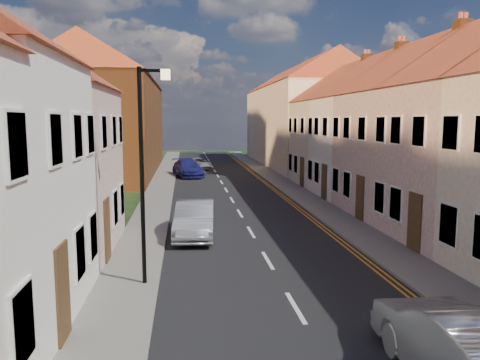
{
  "coord_description": "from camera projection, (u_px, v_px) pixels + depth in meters",
  "views": [
    {
      "loc": [
        -2.7,
        6.99,
        4.71
      ],
      "look_at": [
        -0.09,
        29.24,
        1.82
      ],
      "focal_mm": 35.0,
      "sensor_mm": 36.0,
      "label": 1
    }
  ],
  "objects": [
    {
      "name": "car_far",
      "position": [
        188.0,
        168.0,
        38.94
      ],
      "size": [
        2.94,
        5.14,
        1.4
      ],
      "primitive_type": "imported",
      "rotation": [
        0.0,
        0.0,
        0.21
      ],
      "color": "navy",
      "rests_on": "ground"
    },
    {
      "name": "block_left_far",
      "position": [
        110.0,
        113.0,
        41.53
      ],
      "size": [
        8.3,
        24.2,
        10.5
      ],
      "color": "brown",
      "rests_on": "ground"
    },
    {
      "name": "car_mid_b",
      "position": [
        468.0,
        352.0,
        7.96
      ],
      "size": [
        1.78,
        4.78,
        1.56
      ],
      "primitive_type": "imported",
      "rotation": [
        0.0,
        0.0,
        3.12
      ],
      "color": "#A2A5A9",
      "rests_on": "ground"
    },
    {
      "name": "road",
      "position": [
        240.0,
        214.0,
        23.58
      ],
      "size": [
        7.0,
        90.0,
        0.02
      ],
      "primitive_type": "cube",
      "color": "black",
      "rests_on": "ground"
    },
    {
      "name": "pavement_left",
      "position": [
        151.0,
        215.0,
        23.06
      ],
      "size": [
        1.8,
        90.0,
        0.12
      ],
      "primitive_type": "cube",
      "color": "slate",
      "rests_on": "ground"
    },
    {
      "name": "car_distant",
      "position": [
        198.0,
        164.0,
        44.57
      ],
      "size": [
        2.75,
        4.28,
        1.1
      ],
      "primitive_type": "imported",
      "rotation": [
        0.0,
        0.0,
        0.25
      ],
      "color": "#9E9FA5",
      "rests_on": "ground"
    },
    {
      "name": "cottage_r_pink",
      "position": [
        430.0,
        125.0,
        23.0
      ],
      "size": [
        8.3,
        6.0,
        9.0
      ],
      "color": "#FFD0C9",
      "rests_on": "ground"
    },
    {
      "name": "pavement_right",
      "position": [
        325.0,
        211.0,
        24.09
      ],
      "size": [
        1.8,
        90.0,
        0.12
      ],
      "primitive_type": "cube",
      "color": "slate",
      "rests_on": "ground"
    },
    {
      "name": "cottage_r_cream_far",
      "position": [
        352.0,
        123.0,
        33.64
      ],
      "size": [
        8.3,
        6.0,
        9.0
      ],
      "color": "white",
      "rests_on": "ground"
    },
    {
      "name": "car_mid",
      "position": [
        195.0,
        219.0,
        18.88
      ],
      "size": [
        1.79,
        4.41,
        1.42
      ],
      "primitive_type": "imported",
      "rotation": [
        0.0,
        0.0,
        -0.07
      ],
      "color": "#9A9BA1",
      "rests_on": "ground"
    },
    {
      "name": "lamppost",
      "position": [
        145.0,
        163.0,
        12.84
      ],
      "size": [
        0.88,
        0.15,
        6.0
      ],
      "color": "black",
      "rests_on": "pavement_left"
    },
    {
      "name": "cottage_r_white_far",
      "position": [
        384.0,
        124.0,
        28.32
      ],
      "size": [
        8.3,
        5.2,
        9.0
      ],
      "color": "white",
      "rests_on": "ground"
    },
    {
      "name": "block_right_far",
      "position": [
        301.0,
        114.0,
        48.61
      ],
      "size": [
        8.3,
        24.2,
        10.5
      ],
      "color": "white",
      "rests_on": "ground"
    }
  ]
}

